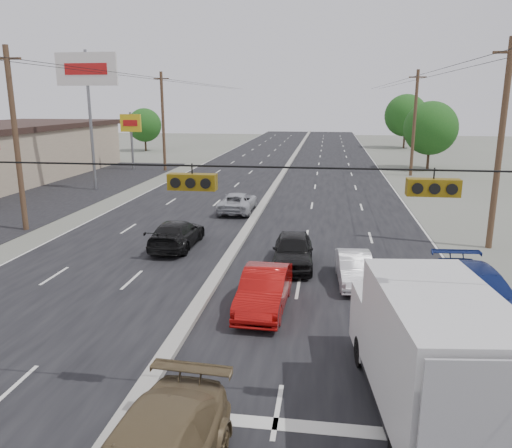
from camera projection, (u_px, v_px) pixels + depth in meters
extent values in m
plane|color=#606356|center=(140.00, 400.00, 12.26)|extent=(200.00, 200.00, 0.00)
cube|color=black|center=(273.00, 190.00, 41.09)|extent=(20.00, 160.00, 0.02)
cube|color=gray|center=(273.00, 189.00, 41.06)|extent=(0.50, 160.00, 0.20)
cube|color=black|center=(48.00, 196.00, 38.63)|extent=(10.00, 42.00, 0.02)
cylinder|color=#422D1E|center=(16.00, 141.00, 27.19)|extent=(0.30, 0.30, 10.00)
cube|color=#422D1E|center=(7.00, 59.00, 26.16)|extent=(1.60, 0.12, 0.12)
cylinder|color=#422D1E|center=(163.00, 122.00, 51.22)|extent=(0.30, 0.30, 10.00)
cube|color=#422D1E|center=(161.00, 79.00, 50.18)|extent=(1.60, 0.12, 0.12)
cylinder|color=#422D1E|center=(500.00, 147.00, 23.75)|extent=(0.30, 0.30, 10.00)
cube|color=#422D1E|center=(511.00, 52.00, 22.72)|extent=(1.60, 0.12, 0.12)
cylinder|color=#422D1E|center=(414.00, 124.00, 47.77)|extent=(0.30, 0.30, 10.00)
cube|color=#422D1E|center=(418.00, 77.00, 46.74)|extent=(1.60, 0.12, 0.12)
cylinder|color=black|center=(125.00, 164.00, 10.87)|extent=(25.00, 0.04, 0.04)
cube|color=#72590C|center=(192.00, 182.00, 10.75)|extent=(1.05, 0.30, 0.35)
cube|color=#72590C|center=(433.00, 187.00, 10.06)|extent=(1.05, 0.30, 0.35)
cylinder|color=slate|center=(91.00, 122.00, 39.84)|extent=(0.24, 0.24, 11.00)
cube|color=silver|center=(86.00, 69.00, 38.87)|extent=(5.00, 0.25, 2.50)
cylinder|color=slate|center=(132.00, 141.00, 52.18)|extent=(0.24, 0.24, 6.00)
cube|color=gold|center=(131.00, 123.00, 51.72)|extent=(2.20, 0.25, 1.80)
cylinder|color=#382619|center=(146.00, 143.00, 72.68)|extent=(0.28, 0.28, 2.16)
sphere|color=#144C15|center=(145.00, 125.00, 72.05)|extent=(4.80, 4.80, 4.80)
cylinder|color=#382619|center=(428.00, 158.00, 53.13)|extent=(0.28, 0.28, 2.52)
sphere|color=#144C15|center=(431.00, 128.00, 52.39)|extent=(5.60, 5.60, 5.60)
cylinder|color=#382619|center=(404.00, 139.00, 76.97)|extent=(0.28, 0.28, 2.88)
sphere|color=#144C15|center=(406.00, 115.00, 76.13)|extent=(6.40, 6.40, 6.40)
cube|color=black|center=(420.00, 397.00, 11.65)|extent=(2.88, 6.73, 0.23)
cube|color=silver|center=(436.00, 351.00, 10.55)|extent=(2.85, 4.90, 2.61)
cube|color=silver|center=(397.00, 323.00, 13.78)|extent=(2.43, 2.02, 1.68)
cylinder|color=black|center=(361.00, 352.00, 13.76)|extent=(0.37, 0.87, 0.84)
cylinder|color=black|center=(433.00, 353.00, 13.71)|extent=(0.37, 0.87, 0.84)
imported|color=#920A09|center=(264.00, 290.00, 17.41)|extent=(1.66, 4.41, 1.44)
imported|color=black|center=(293.00, 250.00, 21.96)|extent=(1.94, 4.40, 1.47)
imported|color=silver|center=(354.00, 269.00, 19.91)|extent=(1.54, 3.81, 1.23)
imported|color=navy|center=(477.00, 293.00, 17.02)|extent=(2.54, 5.51, 1.56)
imported|color=black|center=(177.00, 234.00, 24.83)|extent=(1.97, 4.73, 1.37)
imported|color=#A7A9AF|center=(238.00, 202.00, 32.80)|extent=(2.19, 4.65, 1.28)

